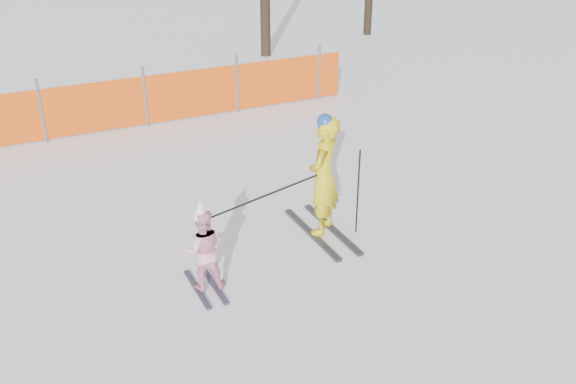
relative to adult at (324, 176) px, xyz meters
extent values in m
plane|color=white|center=(-0.75, -0.90, -0.90)|extent=(120.00, 120.00, 0.00)
cube|color=black|center=(-0.17, 0.00, -0.88)|extent=(0.09, 1.59, 0.04)
cube|color=black|center=(0.17, 0.00, -0.88)|extent=(0.09, 1.59, 0.04)
imported|color=yellow|center=(0.00, 0.00, 0.00)|extent=(0.74, 0.74, 1.73)
sphere|color=#1A4892|center=(0.00, 0.00, 0.80)|extent=(0.23, 0.23, 0.23)
cube|color=black|center=(-2.09, -0.58, -0.89)|extent=(0.09, 0.90, 0.03)
cube|color=black|center=(-1.87, -0.58, -0.89)|extent=(0.09, 0.90, 0.03)
imported|color=#FFA6C4|center=(-1.98, -0.58, -0.34)|extent=(0.60, 0.51, 1.06)
cone|color=white|center=(-1.98, -0.58, 0.23)|extent=(0.19, 0.19, 0.24)
cylinder|color=black|center=(0.45, -0.20, -0.26)|extent=(0.02, 0.02, 1.29)
cylinder|color=black|center=(-0.99, -0.29, 0.06)|extent=(1.75, 0.53, 0.02)
cylinder|color=#595960|center=(-3.12, 5.45, -0.28)|extent=(0.06, 0.06, 1.25)
cylinder|color=#595960|center=(-1.12, 5.45, -0.28)|extent=(0.06, 0.06, 1.25)
cylinder|color=#595960|center=(0.88, 5.45, -0.28)|extent=(0.06, 0.06, 1.25)
cylinder|color=#595960|center=(2.88, 5.45, -0.28)|extent=(0.06, 0.06, 1.25)
camera|label=1|loc=(-3.97, -7.04, 3.75)|focal=40.00mm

